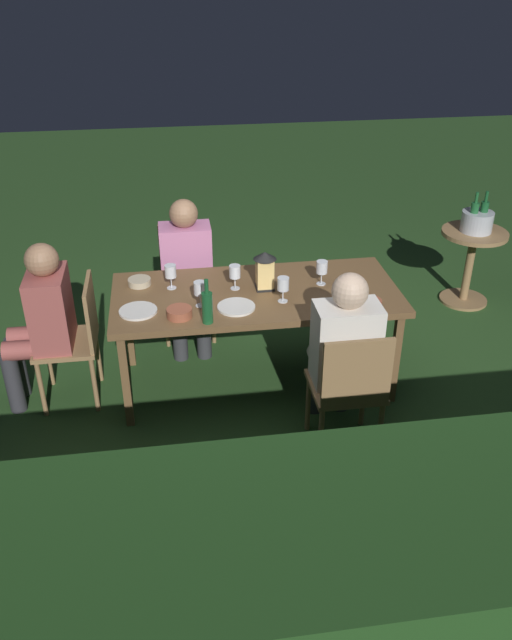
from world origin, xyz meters
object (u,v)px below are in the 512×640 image
at_px(dining_table, 256,299).
at_px(wine_glass_d, 322,268).
at_px(wine_glass_c, 235,273).
at_px(wine_glass_e, 283,285).
at_px(plate_b, 138,311).
at_px(plate_a, 236,307).
at_px(ice_bucket, 477,220).
at_px(person_in_cream, 342,347).
at_px(person_in_pink, 187,268).
at_px(wine_glass_b, 171,272).
at_px(person_in_rust, 42,318).
at_px(green_bottle_on_table, 207,307).
at_px(chair_side_left_b, 187,275).
at_px(chair_head_far, 76,336).
at_px(lantern_centerpiece, 265,268).
at_px(bowl_olives, 139,282).
at_px(wine_glass_a, 200,289).
at_px(bowl_salad, 370,303).
at_px(side_table, 471,255).
at_px(chair_side_right_a, 349,387).
at_px(bowl_bread, 179,312).

bearing_deg(dining_table, wine_glass_d, -173.88).
bearing_deg(wine_glass_d, wine_glass_c, -1.68).
distance_m(wine_glass_e, plate_b, 0.93).
bearing_deg(plate_a, wine_glass_e, -171.53).
bearing_deg(ice_bucket, person_in_cream, 45.14).
xyz_separation_m(dining_table, person_in_pink, (0.43, -0.62, -0.03)).
bearing_deg(wine_glass_d, wine_glass_b, -4.88).
xyz_separation_m(person_in_rust, green_bottle_on_table, (-1.05, 0.36, 0.20)).
distance_m(person_in_rust, chair_side_left_b, 1.28).
height_order(wine_glass_e, plate_b, wine_glass_e).
xyz_separation_m(chair_head_far, wine_glass_d, (-1.66, -0.05, 0.36)).
distance_m(chair_side_left_b, wine_glass_e, 1.19).
bearing_deg(person_in_pink, person_in_cream, 124.52).
bearing_deg(chair_head_far, wine_glass_b, -168.24).
bearing_deg(lantern_centerpiece, chair_head_far, 1.88).
relative_size(person_in_rust, bowl_olives, 7.45).
bearing_deg(plate_b, bowl_olives, -90.91).
bearing_deg(person_in_rust, wine_glass_c, -177.01).
xyz_separation_m(wine_glass_a, wine_glass_d, (-0.84, -0.19, 0.00)).
bearing_deg(bowl_salad, side_table, -136.15).
bearing_deg(plate_b, lantern_centerpiece, -165.95).
height_order(person_in_cream, plate_b, person_in_cream).
bearing_deg(green_bottle_on_table, person_in_rust, -19.08).
bearing_deg(person_in_cream, wine_glass_b, -37.66).
height_order(chair_side_right_a, wine_glass_d, wine_glass_d).
xyz_separation_m(plate_a, bowl_salad, (-0.85, 0.10, 0.02)).
xyz_separation_m(person_in_cream, wine_glass_b, (0.98, -0.76, 0.20)).
distance_m(wine_glass_b, wine_glass_d, 1.01).
height_order(person_in_cream, lantern_centerpiece, person_in_cream).
xyz_separation_m(person_in_rust, chair_side_right_a, (-1.83, 0.82, -0.15)).
relative_size(person_in_cream, wine_glass_c, 6.80).
distance_m(chair_side_left_b, side_table, 2.43).
xyz_separation_m(dining_table, lantern_centerpiece, (-0.07, -0.04, 0.20)).
bearing_deg(plate_a, wine_glass_b, -40.71).
bearing_deg(side_table, bowl_bread, 25.91).
bearing_deg(chair_side_right_a, wine_glass_d, -91.71).
distance_m(chair_side_left_b, lantern_centerpiece, 1.00).
height_order(chair_side_right_a, wine_glass_c, wine_glass_c).
bearing_deg(chair_head_far, bowl_olives, -153.38).
height_order(person_in_pink, wine_glass_d, person_in_pink).
distance_m(green_bottle_on_table, bowl_salad, 1.05).
xyz_separation_m(dining_table, side_table, (-2.00, -0.96, -0.23)).
distance_m(wine_glass_a, wine_glass_e, 0.53).
bearing_deg(wine_glass_b, plate_b, 54.11).
distance_m(person_in_rust, wine_glass_b, 0.88).
bearing_deg(bowl_salad, chair_side_left_b, -45.08).
height_order(bowl_olives, bowl_bread, bowl_bread).
relative_size(wine_glass_c, bowl_olives, 1.10).
distance_m(wine_glass_e, ice_bucket, 2.16).
distance_m(green_bottle_on_table, bowl_bread, 0.21).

